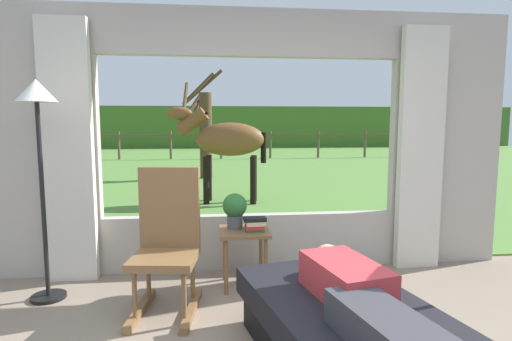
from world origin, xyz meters
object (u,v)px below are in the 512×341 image
object	(u,v)px
recliner_sofa	(352,340)
pasture_tree	(204,129)
floor_lamp_left	(38,123)
rocking_chair	(167,241)
reclining_person	(356,294)
horse	(226,140)
side_table	(244,240)
book_stack	(255,224)
potted_plant	(235,208)

from	to	relation	value
recliner_sofa	pasture_tree	distance (m)	8.86
floor_lamp_left	recliner_sofa	bearing A→B (deg)	-31.03
rocking_chair	reclining_person	bearing A→B (deg)	-35.69
horse	pasture_tree	xyz separation A→B (m)	(-0.45, 3.48, 0.15)
side_table	floor_lamp_left	bearing A→B (deg)	-176.87
reclining_person	pasture_tree	distance (m)	8.88
reclining_person	pasture_tree	world-z (taller)	pasture_tree
recliner_sofa	book_stack	bearing A→B (deg)	94.79
recliner_sofa	horse	xyz separation A→B (m)	(-0.54, 5.26, 0.94)
potted_plant	book_stack	xyz separation A→B (m)	(0.17, -0.12, -0.12)
reclining_person	rocking_chair	distance (m)	1.57
reclining_person	pasture_tree	bearing A→B (deg)	83.78
horse	floor_lamp_left	bearing A→B (deg)	165.83
book_stack	side_table	bearing A→B (deg)	148.26
book_stack	pasture_tree	xyz separation A→B (m)	(-0.57, 7.40, 0.72)
recliner_sofa	rocking_chair	bearing A→B (deg)	125.75
side_table	floor_lamp_left	xyz separation A→B (m)	(-1.66, -0.09, 1.04)
rocking_chair	floor_lamp_left	world-z (taller)	floor_lamp_left
potted_plant	recliner_sofa	bearing A→B (deg)	-67.89
side_table	book_stack	distance (m)	0.19
potted_plant	pasture_tree	bearing A→B (deg)	93.14
potted_plant	floor_lamp_left	xyz separation A→B (m)	(-1.58, -0.15, 0.76)
horse	recliner_sofa	bearing A→B (deg)	-165.88
reclining_person	rocking_chair	xyz separation A→B (m)	(-1.15, 1.07, 0.02)
rocking_chair	side_table	distance (m)	0.75
rocking_chair	pasture_tree	xyz separation A→B (m)	(0.16, 7.72, 0.76)
recliner_sofa	side_table	world-z (taller)	side_table
potted_plant	horse	xyz separation A→B (m)	(0.05, 3.80, 0.45)
horse	book_stack	bearing A→B (deg)	-170.00
recliner_sofa	reclining_person	bearing A→B (deg)	-102.65
side_table	potted_plant	xyz separation A→B (m)	(-0.08, 0.06, 0.28)
side_table	potted_plant	distance (m)	0.29
pasture_tree	potted_plant	bearing A→B (deg)	-86.86
reclining_person	potted_plant	size ratio (longest dim) A/B	4.46
floor_lamp_left	potted_plant	bearing A→B (deg)	5.45
side_table	recliner_sofa	bearing A→B (deg)	-69.87
reclining_person	side_table	xyz separation A→B (m)	(-0.51, 1.45, -0.10)
potted_plant	book_stack	world-z (taller)	potted_plant
reclining_person	potted_plant	xyz separation A→B (m)	(-0.59, 1.51, 0.18)
recliner_sofa	potted_plant	size ratio (longest dim) A/B	5.80
rocking_chair	book_stack	size ratio (longest dim) A/B	5.56
book_stack	horse	size ratio (longest dim) A/B	0.11
potted_plant	pasture_tree	size ratio (longest dim) A/B	0.11
potted_plant	pasture_tree	world-z (taller)	pasture_tree
recliner_sofa	reclining_person	world-z (taller)	reclining_person
recliner_sofa	horse	bearing A→B (deg)	83.21
recliner_sofa	side_table	size ratio (longest dim) A/B	3.57
reclining_person	side_table	world-z (taller)	reclining_person
horse	potted_plant	bearing A→B (deg)	-172.52
reclining_person	floor_lamp_left	distance (m)	2.73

